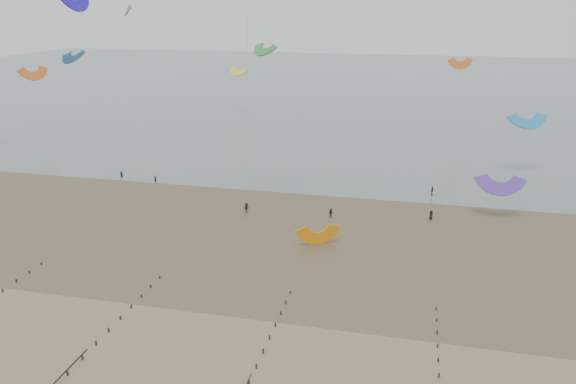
{
  "coord_description": "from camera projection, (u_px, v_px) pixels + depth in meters",
  "views": [
    {
      "loc": [
        17.88,
        -49.8,
        35.36
      ],
      "look_at": [
        -0.01,
        28.0,
        8.0
      ],
      "focal_mm": 35.0,
      "sensor_mm": 36.0,
      "label": 1
    }
  ],
  "objects": [
    {
      "name": "ground",
      "position": [
        231.0,
        342.0,
        61.16
      ],
      "size": [
        500.0,
        500.0,
        0.0
      ],
      "primitive_type": "plane",
      "color": "brown",
      "rests_on": "ground"
    },
    {
      "name": "kitesurfers",
      "position": [
        391.0,
        204.0,
        100.24
      ],
      "size": [
        117.53,
        21.75,
        1.88
      ],
      "color": "black",
      "rests_on": "ground"
    },
    {
      "name": "sea_and_shore",
      "position": [
        273.0,
        223.0,
        93.74
      ],
      "size": [
        500.0,
        665.0,
        0.03
      ],
      "color": "#475654",
      "rests_on": "ground"
    },
    {
      "name": "grounded_kite",
      "position": [
        318.0,
        244.0,
        85.78
      ],
      "size": [
        7.39,
        6.84,
        3.26
      ],
      "primitive_type": null,
      "rotation": [
        1.54,
        0.0,
        0.48
      ],
      "color": "orange",
      "rests_on": "ground"
    },
    {
      "name": "kites_airborne",
      "position": [
        284.0,
        59.0,
        136.03
      ],
      "size": [
        226.1,
        106.99,
        45.59
      ],
      "color": "orange",
      "rests_on": "ground"
    },
    {
      "name": "kitesurfer_lead",
      "position": [
        155.0,
        179.0,
        114.4
      ],
      "size": [
        0.64,
        0.51,
        1.55
      ],
      "primitive_type": "imported",
      "rotation": [
        0.0,
        0.0,
        2.87
      ],
      "color": "black",
      "rests_on": "ground"
    }
  ]
}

